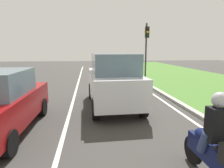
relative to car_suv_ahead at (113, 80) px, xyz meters
The scene contains 9 objects.
ground_plane 4.80m from the car_suv_ahead, 103.69° to the left, with size 60.00×60.00×0.00m, color #383533.
lane_line_center 5.01m from the car_suv_ahead, 111.71° to the left, with size 0.12×32.00×0.01m, color silver.
lane_line_right_edge 5.30m from the car_suv_ahead, 61.12° to the left, with size 0.12×32.00×0.01m, color silver.
grass_verge_right 8.75m from the car_suv_ahead, 31.47° to the left, with size 9.00×48.00×0.06m, color #47752D.
curb_right 5.54m from the car_suv_ahead, 56.50° to the left, with size 0.24×48.00×0.12m, color #9E9B93.
car_suv_ahead is the anchor object (origin of this frame).
motorcycle 5.42m from the car_suv_ahead, 77.53° to the right, with size 0.40×1.90×1.01m.
rider_person 5.34m from the car_suv_ahead, 77.41° to the right, with size 0.50×0.40×1.16m.
traffic_light_near_right 9.45m from the car_suv_ahead, 64.94° to the left, with size 0.32×0.50×4.62m.
Camera 1 is at (0.04, 1.25, 2.45)m, focal length 31.72 mm.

